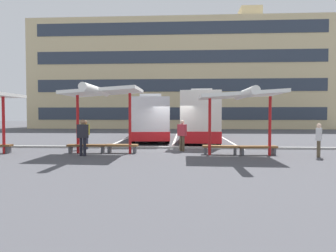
# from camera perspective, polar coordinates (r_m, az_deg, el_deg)

# --- Properties ---
(ground_plane) EXTENTS (160.00, 160.00, 0.00)m
(ground_plane) POSITION_cam_1_polar(r_m,az_deg,el_deg) (17.48, 0.81, -4.26)
(ground_plane) COLOR #47474C
(terminal_building) EXTENTS (43.96, 12.05, 18.61)m
(terminal_building) POSITION_cam_1_polar(r_m,az_deg,el_deg) (47.44, 2.32, 9.38)
(terminal_building) COLOR #D1BC8C
(terminal_building) RESTS_ON ground
(coach_bus_0) EXTENTS (3.53, 10.26, 3.50)m
(coach_bus_0) POSITION_cam_1_polar(r_m,az_deg,el_deg) (23.58, -3.31, 1.37)
(coach_bus_0) COLOR silver
(coach_bus_0) RESTS_ON ground
(coach_bus_1) EXTENTS (3.31, 11.60, 3.78)m
(coach_bus_1) POSITION_cam_1_polar(r_m,az_deg,el_deg) (22.92, 6.62, 1.69)
(coach_bus_1) COLOR silver
(coach_bus_1) RESTS_ON ground
(lane_stripe_0) EXTENTS (0.16, 14.00, 0.01)m
(lane_stripe_0) POSITION_cam_1_polar(r_m,az_deg,el_deg) (24.03, -8.34, -2.53)
(lane_stripe_0) COLOR white
(lane_stripe_0) RESTS_ON ground
(lane_stripe_1) EXTENTS (0.16, 14.00, 0.01)m
(lane_stripe_1) POSITION_cam_1_polar(r_m,az_deg,el_deg) (23.56, 1.41, -2.60)
(lane_stripe_1) COLOR white
(lane_stripe_1) RESTS_ON ground
(lane_stripe_2) EXTENTS (0.16, 14.00, 0.01)m
(lane_stripe_2) POSITION_cam_1_polar(r_m,az_deg,el_deg) (23.79, 11.25, -2.59)
(lane_stripe_2) COLOR white
(lane_stripe_2) RESTS_ON ground
(waiting_shelter_1) EXTENTS (3.69, 4.47, 3.32)m
(waiting_shelter_1) POSITION_cam_1_polar(r_m,az_deg,el_deg) (14.97, -12.73, 6.25)
(waiting_shelter_1) COLOR red
(waiting_shelter_1) RESTS_ON ground
(bench_2) EXTENTS (1.96, 0.49, 0.45)m
(bench_2) POSITION_cam_1_polar(r_m,az_deg,el_deg) (15.54, -15.57, -3.86)
(bench_2) COLOR brown
(bench_2) RESTS_ON ground
(bench_3) EXTENTS (1.64, 0.51, 0.45)m
(bench_3) POSITION_cam_1_polar(r_m,az_deg,el_deg) (15.22, -8.93, -3.97)
(bench_3) COLOR brown
(bench_3) RESTS_ON ground
(waiting_shelter_2) EXTENTS (3.88, 4.47, 3.11)m
(waiting_shelter_2) POSITION_cam_1_polar(r_m,az_deg,el_deg) (14.30, 14.02, 5.65)
(waiting_shelter_2) COLOR red
(waiting_shelter_2) RESTS_ON ground
(bench_4) EXTENTS (1.76, 0.58, 0.45)m
(bench_4) POSITION_cam_1_polar(r_m,az_deg,el_deg) (14.68, 10.13, -4.19)
(bench_4) COLOR brown
(bench_4) RESTS_ON ground
(bench_5) EXTENTS (1.90, 0.62, 0.45)m
(bench_5) POSITION_cam_1_polar(r_m,az_deg,el_deg) (14.91, 17.08, -4.14)
(bench_5) COLOR brown
(bench_5) RESTS_ON ground
(platform_kerb) EXTENTS (44.00, 0.24, 0.12)m
(platform_kerb) POSITION_cam_1_polar(r_m,az_deg,el_deg) (17.08, 0.75, -4.20)
(platform_kerb) COLOR #ADADA8
(platform_kerb) RESTS_ON ground
(waiting_passenger_0) EXTENTS (0.51, 0.23, 1.74)m
(waiting_passenger_0) POSITION_cam_1_polar(r_m,az_deg,el_deg) (14.47, -16.27, -1.64)
(waiting_passenger_0) COLOR black
(waiting_passenger_0) RESTS_ON ground
(waiting_passenger_1) EXTENTS (0.42, 0.50, 1.56)m
(waiting_passenger_1) POSITION_cam_1_polar(r_m,az_deg,el_deg) (15.19, 27.30, -2.09)
(waiting_passenger_1) COLOR brown
(waiting_passenger_1) RESTS_ON ground
(waiting_passenger_2) EXTENTS (0.52, 0.45, 1.67)m
(waiting_passenger_2) POSITION_cam_1_polar(r_m,az_deg,el_deg) (15.82, 2.74, -1.42)
(waiting_passenger_2) COLOR brown
(waiting_passenger_2) RESTS_ON ground
(waiting_passenger_3) EXTENTS (0.52, 0.35, 1.65)m
(waiting_passenger_3) POSITION_cam_1_polar(r_m,az_deg,el_deg) (17.30, -15.79, -1.25)
(waiting_passenger_3) COLOR #33384C
(waiting_passenger_3) RESTS_ON ground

